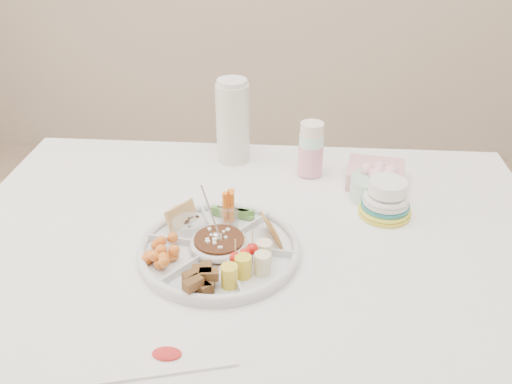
# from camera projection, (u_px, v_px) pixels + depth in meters

# --- Properties ---
(dining_table) EXTENTS (1.52, 1.02, 0.76)m
(dining_table) POSITION_uv_depth(u_px,v_px,m) (253.00, 339.00, 1.57)
(dining_table) COLOR white
(dining_table) RESTS_ON floor
(party_tray) EXTENTS (0.42, 0.42, 0.04)m
(party_tray) POSITION_uv_depth(u_px,v_px,m) (219.00, 246.00, 1.28)
(party_tray) COLOR silver
(party_tray) RESTS_ON dining_table
(bean_dip) EXTENTS (0.13, 0.13, 0.04)m
(bean_dip) POSITION_uv_depth(u_px,v_px,m) (219.00, 244.00, 1.28)
(bean_dip) COLOR #5E2816
(bean_dip) RESTS_ON party_tray
(tortillas) EXTENTS (0.11, 0.11, 0.06)m
(tortillas) POSITION_uv_depth(u_px,v_px,m) (271.00, 229.00, 1.31)
(tortillas) COLOR #A26F30
(tortillas) RESTS_ON party_tray
(carrot_cucumber) EXTENTS (0.11, 0.11, 0.09)m
(carrot_cucumber) POSITION_uv_depth(u_px,v_px,m) (232.00, 203.00, 1.37)
(carrot_cucumber) COLOR orange
(carrot_cucumber) RESTS_ON party_tray
(pita_raisins) EXTENTS (0.13, 0.13, 0.06)m
(pita_raisins) POSITION_uv_depth(u_px,v_px,m) (182.00, 219.00, 1.35)
(pita_raisins) COLOR #B28247
(pita_raisins) RESTS_ON party_tray
(cherries) EXTENTS (0.13, 0.13, 0.05)m
(cherries) POSITION_uv_depth(u_px,v_px,m) (164.00, 252.00, 1.24)
(cherries) COLOR orange
(cherries) RESTS_ON party_tray
(granola_chunks) EXTENTS (0.12, 0.12, 0.05)m
(granola_chunks) POSITION_uv_depth(u_px,v_px,m) (204.00, 276.00, 1.17)
(granola_chunks) COLOR brown
(granola_chunks) RESTS_ON party_tray
(banana_tomato) EXTENTS (0.13, 0.13, 0.10)m
(banana_tomato) POSITION_uv_depth(u_px,v_px,m) (261.00, 256.00, 1.19)
(banana_tomato) COLOR #EAE191
(banana_tomato) RESTS_ON party_tray
(cup_stack) EXTENTS (0.09, 0.09, 0.20)m
(cup_stack) POSITION_uv_depth(u_px,v_px,m) (311.00, 143.00, 1.59)
(cup_stack) COLOR silver
(cup_stack) RESTS_ON dining_table
(thermos) EXTENTS (0.12, 0.12, 0.27)m
(thermos) POSITION_uv_depth(u_px,v_px,m) (233.00, 120.00, 1.66)
(thermos) COLOR silver
(thermos) RESTS_ON dining_table
(flower_bowl) EXTENTS (0.13, 0.13, 0.10)m
(flower_bowl) POSITION_uv_depth(u_px,v_px,m) (375.00, 183.00, 1.49)
(flower_bowl) COLOR silver
(flower_bowl) RESTS_ON dining_table
(napkin_stack) EXTENTS (0.18, 0.16, 0.05)m
(napkin_stack) POSITION_uv_depth(u_px,v_px,m) (375.00, 175.00, 1.58)
(napkin_stack) COLOR #DC9B9D
(napkin_stack) RESTS_ON dining_table
(plate_stack) EXTENTS (0.18, 0.18, 0.09)m
(plate_stack) POSITION_uv_depth(u_px,v_px,m) (386.00, 200.00, 1.42)
(plate_stack) COLOR gold
(plate_stack) RESTS_ON dining_table
(placemat) EXTENTS (0.34, 0.18, 0.01)m
(placemat) POSITION_uv_depth(u_px,v_px,m) (151.00, 355.00, 1.02)
(placemat) COLOR white
(placemat) RESTS_ON dining_table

